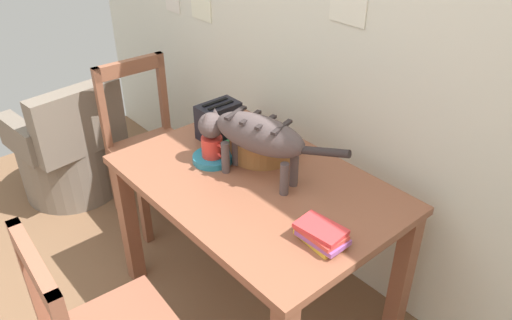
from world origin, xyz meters
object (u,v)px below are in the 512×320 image
at_px(coffee_mug, 213,147).
at_px(wicker_basket, 262,144).
at_px(cat, 254,135).
at_px(book_stack, 321,234).
at_px(wicker_armchair, 71,154).
at_px(saucer_bowl, 213,158).
at_px(dining_table, 256,198).
at_px(toaster, 219,120).
at_px(wooden_chair_far, 150,146).
at_px(magazine, 241,133).

bearing_deg(coffee_mug, wicker_basket, 65.17).
distance_m(cat, book_stack, 0.51).
bearing_deg(coffee_mug, wicker_armchair, -170.70).
height_order(coffee_mug, book_stack, coffee_mug).
relative_size(saucer_bowl, wicker_armchair, 0.23).
bearing_deg(cat, coffee_mug, 90.23).
relative_size(dining_table, toaster, 6.01).
xyz_separation_m(cat, toaster, (-0.38, 0.10, -0.12)).
relative_size(book_stack, toaster, 0.96).
distance_m(cat, toaster, 0.41).
distance_m(coffee_mug, wooden_chair_far, 0.83).
xyz_separation_m(dining_table, saucer_bowl, (-0.24, -0.05, 0.11)).
bearing_deg(magazine, cat, -24.05).
bearing_deg(wooden_chair_far, dining_table, 90.35).
bearing_deg(wicker_armchair, cat, -85.27).
bearing_deg(magazine, book_stack, -12.94).
height_order(cat, coffee_mug, cat).
distance_m(cat, wicker_basket, 0.24).
distance_m(saucer_bowl, book_stack, 0.69).
height_order(wicker_basket, wooden_chair_far, wooden_chair_far).
bearing_deg(cat, dining_table, -128.16).
bearing_deg(book_stack, cat, 168.74).
xyz_separation_m(wicker_basket, wooden_chair_far, (-0.84, -0.12, -0.33)).
height_order(coffee_mug, wooden_chair_far, wooden_chair_far).
distance_m(dining_table, magazine, 0.43).
relative_size(coffee_mug, wicker_basket, 0.47).
relative_size(saucer_bowl, wicker_basket, 0.61).
height_order(dining_table, book_stack, book_stack).
xyz_separation_m(magazine, wooden_chair_far, (-0.62, -0.17, -0.28)).
bearing_deg(toaster, coffee_mug, -44.03).
relative_size(cat, wooden_chair_far, 0.73).
distance_m(dining_table, wooden_chair_far, 1.00).
height_order(magazine, wooden_chair_far, wooden_chair_far).
xyz_separation_m(saucer_bowl, magazine, (-0.11, 0.26, -0.01)).
bearing_deg(book_stack, coffee_mug, 176.91).
height_order(cat, wicker_armchair, cat).
relative_size(cat, coffee_mug, 4.95).
bearing_deg(toaster, magazine, 63.58).
bearing_deg(wicker_armchair, saucer_bowl, -86.13).
bearing_deg(dining_table, coffee_mug, -169.35).
xyz_separation_m(cat, book_stack, (0.48, -0.09, -0.17)).
bearing_deg(wicker_armchair, toaster, -76.97).
relative_size(dining_table, coffee_mug, 8.72).
bearing_deg(toaster, cat, -15.23).
bearing_deg(wicker_basket, cat, -52.25).
height_order(wicker_basket, toaster, toaster).
bearing_deg(wicker_armchair, magazine, -73.45).
distance_m(dining_table, wicker_basket, 0.26).
height_order(cat, toaster, cat).
height_order(dining_table, wicker_basket, wicker_basket).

